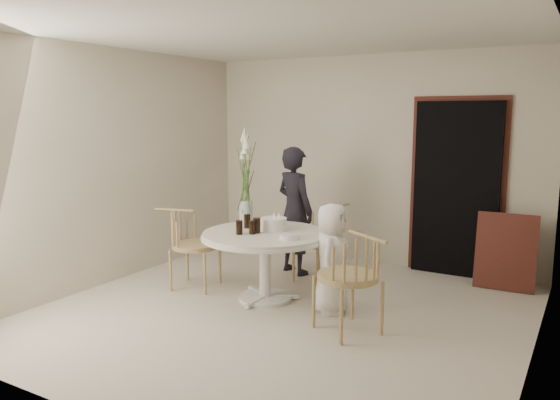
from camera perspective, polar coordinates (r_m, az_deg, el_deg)
The scene contains 18 objects.
ground at distance 5.52m, azimuth 0.21°, elevation -11.69°, with size 4.50×4.50×0.00m, color beige.
room_shell at distance 5.18m, azimuth 0.22°, elevation 5.32°, with size 4.50×4.50×4.50m.
doorway at distance 6.88m, azimuth 17.93°, elevation 1.04°, with size 1.00×0.10×2.10m, color black.
door_trim at distance 6.91m, azimuth 18.02°, elevation 1.57°, with size 1.12×0.03×2.22m, color #58241E.
table at distance 5.72m, azimuth -1.57°, elevation -4.51°, with size 1.33×1.33×0.73m.
picture_frame at distance 6.61m, azimuth 22.52°, elevation -5.01°, with size 0.65×0.04×0.86m, color #58241E.
chair_far at distance 6.39m, azimuth 4.91°, elevation -3.39°, with size 0.62×0.64×0.90m.
chair_right at distance 4.82m, azimuth 8.07°, elevation -7.17°, with size 0.71×0.70×0.95m.
chair_left at distance 6.25m, azimuth -9.92°, elevation -3.77°, with size 0.61×0.57×0.90m.
girl at distance 6.67m, azimuth 1.56°, elevation -1.11°, with size 0.57×0.37×1.56m, color black.
boy at distance 5.41m, azimuth 5.39°, elevation -6.08°, with size 0.53×0.35×1.09m, color white.
birthday_cake at distance 5.79m, azimuth -0.65°, elevation -2.52°, with size 0.27×0.27×0.18m.
cola_tumbler_a at distance 5.60m, azimuth -4.28°, elevation -2.86°, with size 0.07×0.07×0.15m, color black.
cola_tumbler_b at distance 5.60m, azimuth -2.92°, elevation -2.88°, with size 0.07×0.07×0.14m, color black.
cola_tumbler_c at distance 5.90m, azimuth -3.45°, elevation -2.21°, with size 0.07×0.07×0.15m, color black.
cola_tumbler_d at distance 5.65m, azimuth -2.45°, elevation -2.67°, with size 0.07×0.07×0.16m, color black.
plate_stack at distance 5.39m, azimuth 0.99°, elevation -3.84°, with size 0.20×0.20×0.05m, color white.
flower_vase at distance 5.99m, azimuth -3.62°, elevation 2.17°, with size 0.15×0.15×1.08m.
Camera 1 is at (2.58, -4.47, 1.96)m, focal length 35.00 mm.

